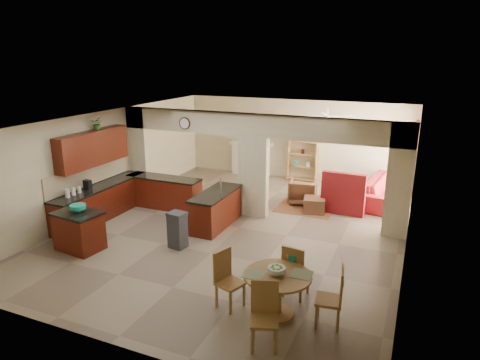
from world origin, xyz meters
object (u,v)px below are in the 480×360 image
at_px(kitchen_island, 79,231).
at_px(sofa, 387,191).
at_px(dining_table, 277,289).
at_px(armchair, 303,191).

distance_m(kitchen_island, sofa, 8.62).
xyz_separation_m(dining_table, sofa, (1.19, 6.78, -0.14)).
bearing_deg(armchair, dining_table, 92.25).
bearing_deg(sofa, kitchen_island, 141.13).
bearing_deg(kitchen_island, dining_table, -1.84).
height_order(kitchen_island, dining_table, kitchen_island).
xyz_separation_m(kitchen_island, sofa, (6.13, 6.06, -0.07)).
relative_size(dining_table, armchair, 1.41).
bearing_deg(dining_table, kitchen_island, 171.78).
height_order(kitchen_island, armchair, kitchen_island).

